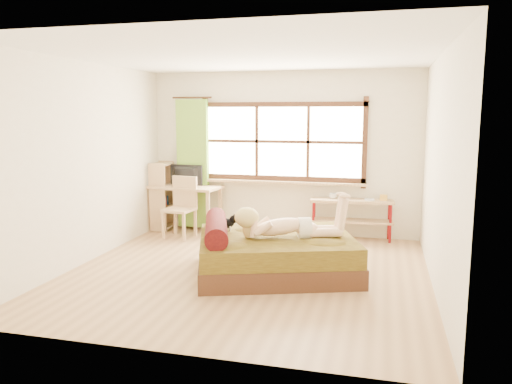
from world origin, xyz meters
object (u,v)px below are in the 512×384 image
(bed, at_px, (272,253))
(chair, at_px, (182,203))
(kitten, at_px, (224,222))
(pipe_shelf, at_px, (352,210))
(bookshelf, at_px, (162,195))
(desk, at_px, (184,192))
(woman, at_px, (287,214))

(bed, bearing_deg, chair, 121.89)
(kitten, height_order, pipe_shelf, pipe_shelf)
(bookshelf, bearing_deg, desk, -11.74)
(chair, xyz_separation_m, bookshelf, (-0.54, 0.42, 0.05))
(pipe_shelf, bearing_deg, kitten, -134.03)
(kitten, bearing_deg, woman, -28.80)
(woman, xyz_separation_m, bookshelf, (-2.59, 1.96, -0.18))
(bed, relative_size, desk, 1.76)
(pipe_shelf, bearing_deg, chair, -174.45)
(kitten, distance_m, bookshelf, 2.49)
(woman, xyz_separation_m, chair, (-2.05, 1.54, -0.22))
(bed, xyz_separation_m, desk, (-1.97, 1.87, 0.42))
(desk, bearing_deg, pipe_shelf, 9.77)
(woman, bearing_deg, chair, 124.05)
(bed, distance_m, pipe_shelf, 2.18)
(chair, relative_size, pipe_shelf, 0.75)
(chair, relative_size, bookshelf, 0.84)
(desk, distance_m, pipe_shelf, 2.85)
(pipe_shelf, bearing_deg, bed, -118.17)
(pipe_shelf, bearing_deg, desk, 177.99)
(kitten, distance_m, pipe_shelf, 2.43)
(kitten, relative_size, pipe_shelf, 0.22)
(bed, distance_m, desk, 2.75)
(bookshelf, bearing_deg, bed, -42.88)
(woman, height_order, kitten, woman)
(bed, distance_m, bookshelf, 3.09)
(woman, relative_size, kitten, 4.67)
(desk, height_order, chair, chair)
(desk, xyz_separation_m, bookshelf, (-0.43, 0.06, -0.09))
(woman, bearing_deg, bookshelf, 123.85)
(woman, bearing_deg, kitten, 151.20)
(bed, bearing_deg, pipe_shelf, 47.26)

